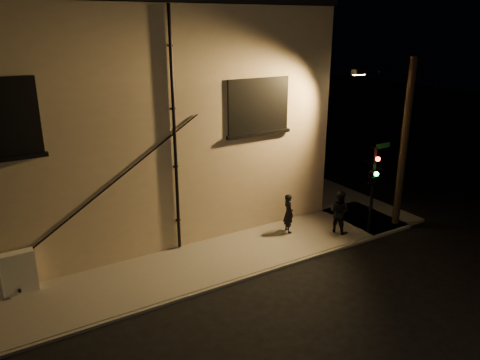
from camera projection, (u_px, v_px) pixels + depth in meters
ground at (266, 272)px, 15.57m from camera, size 90.00×90.00×0.00m
sidewalk at (231, 218)px, 19.70m from camera, size 21.00×16.00×0.12m
building at (91, 108)px, 19.96m from camera, size 16.20×12.23×8.80m
utility_cabinet at (0, 277)px, 13.74m from camera, size 2.02×0.34×1.33m
pedestrian_a at (288, 213)px, 18.06m from camera, size 0.47×0.63×1.55m
pedestrian_b at (339, 212)px, 18.04m from camera, size 0.85×0.97×1.69m
traffic_signal at (372, 176)px, 17.30m from camera, size 1.39×2.08×3.53m
streetlamp_pole at (401, 140)px, 18.00m from camera, size 2.02×1.38×6.72m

